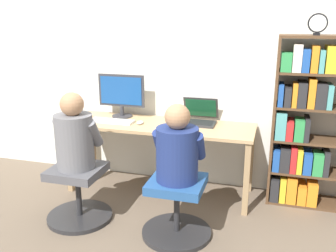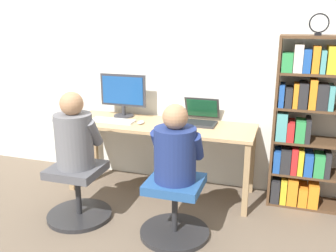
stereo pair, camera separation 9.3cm
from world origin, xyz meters
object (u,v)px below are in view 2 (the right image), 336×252
laptop (199,118)px  office_chair_left (78,192)px  office_chair_right (175,208)px  desk_clock (319,24)px  bookshelf (311,125)px  desktop_monitor (123,95)px  person_at_monitor (74,135)px  person_at_laptop (175,149)px  keyboard (113,120)px

laptop → office_chair_left: bearing=-135.2°
office_chair_left → office_chair_right: bearing=-0.7°
desk_clock → office_chair_left: bearing=-157.5°
office_chair_right → bookshelf: size_ratio=0.36×
desktop_monitor → person_at_monitor: 0.88m
office_chair_right → person_at_monitor: (-0.87, 0.02, 0.51)m
office_chair_left → desk_clock: (1.84, 0.76, 1.40)m
person_at_monitor → desk_clock: 2.18m
office_chair_right → person_at_laptop: person_at_laptop is taller
desktop_monitor → laptop: size_ratio=1.44×
laptop → bookshelf: (1.01, -0.02, 0.02)m
office_chair_left → bookshelf: size_ratio=0.36×
desktop_monitor → laptop: 0.82m
desktop_monitor → desk_clock: 1.92m
desktop_monitor → keyboard: bearing=-94.0°
laptop → bookshelf: bookshelf is taller
keyboard → office_chair_right: keyboard is taller
keyboard → office_chair_left: bearing=-93.7°
person_at_laptop → desk_clock: (0.97, 0.77, 0.91)m
keyboard → bookshelf: bookshelf is taller
person_at_laptop → person_at_monitor: bearing=179.2°
desktop_monitor → bookshelf: bookshelf is taller
desktop_monitor → office_chair_left: desktop_monitor is taller
keyboard → person_at_laptop: 1.06m
desk_clock → desktop_monitor: bearing=176.7°
laptop → keyboard: bearing=-165.5°
person_at_monitor → person_at_laptop: person_at_monitor is taller
person_at_laptop → laptop: bearing=91.0°
desktop_monitor → person_at_laptop: size_ratio=0.81×
keyboard → desk_clock: bearing=3.8°
person_at_monitor → desk_clock: bearing=22.4°
laptop → desk_clock: (0.98, -0.09, 0.89)m
desktop_monitor → desk_clock: (1.78, -0.10, 0.71)m
desktop_monitor → office_chair_right: bearing=-47.0°
office_chair_right → person_at_monitor: person_at_monitor is taller
laptop → office_chair_left: (-0.86, -0.86, -0.51)m
keyboard → bookshelf: size_ratio=0.28×
bookshelf → desk_clock: size_ratio=8.81×
keyboard → desktop_monitor: bearing=86.0°
person_at_monitor → bookshelf: bookshelf is taller
keyboard → office_chair_left: (-0.04, -0.64, -0.48)m
desktop_monitor → office_chair_right: desktop_monitor is taller
laptop → desk_clock: size_ratio=1.95×
keyboard → desk_clock: desk_clock is taller
desktop_monitor → person_at_laptop: desktop_monitor is taller
office_chair_right → bookshelf: 1.41m
office_chair_left → office_chair_right: size_ratio=1.00×
office_chair_left → laptop: bearing=44.8°
laptop → desk_clock: bearing=-5.3°
keyboard → bookshelf: bearing=6.0°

